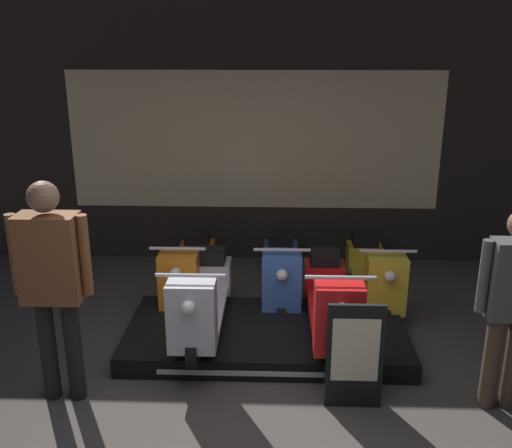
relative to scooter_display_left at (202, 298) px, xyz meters
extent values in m
plane|color=#423D38|center=(0.39, -1.28, -0.49)|extent=(30.00, 30.00, 0.00)
cube|color=#28231E|center=(0.39, 2.33, 1.11)|extent=(8.35, 0.08, 3.20)
cube|color=beige|center=(0.39, 2.29, 1.06)|extent=(4.59, 0.01, 1.70)
cube|color=black|center=(0.58, 0.05, -0.40)|extent=(2.59, 1.27, 0.18)
cube|color=silver|center=(0.58, -0.59, -0.41)|extent=(1.82, 0.01, 0.05)
cylinder|color=black|center=(0.00, -0.65, -0.17)|extent=(0.09, 0.28, 0.28)
cylinder|color=black|center=(0.00, 0.75, -0.17)|extent=(0.09, 0.28, 0.28)
cube|color=#BCBCC1|center=(0.00, 0.05, -0.18)|extent=(0.37, 1.32, 0.05)
cube|color=#BCBCC1|center=(0.00, -0.63, 0.14)|extent=(0.39, 0.25, 0.58)
cube|color=#BCBCC1|center=(0.00, 0.73, -0.09)|extent=(0.40, 0.30, 0.33)
cube|color=black|center=(0.00, 0.72, 0.14)|extent=(0.29, 0.27, 0.13)
cylinder|color=silver|center=(0.00, -0.64, 0.49)|extent=(0.55, 0.03, 0.03)
sphere|color=white|center=(0.00, -0.81, 0.30)|extent=(0.11, 0.11, 0.11)
cylinder|color=black|center=(1.17, -0.65, -0.17)|extent=(0.09, 0.28, 0.28)
cylinder|color=black|center=(1.17, 0.75, -0.17)|extent=(0.09, 0.28, 0.28)
cube|color=red|center=(1.17, 0.05, -0.18)|extent=(0.37, 1.32, 0.05)
cube|color=red|center=(1.17, -0.63, 0.14)|extent=(0.39, 0.25, 0.58)
cube|color=red|center=(1.17, 0.73, -0.09)|extent=(0.40, 0.30, 0.33)
cube|color=black|center=(1.17, 0.72, 0.14)|extent=(0.29, 0.27, 0.13)
cylinder|color=silver|center=(1.17, -0.64, 0.49)|extent=(0.55, 0.03, 0.03)
sphere|color=white|center=(1.17, -0.81, 0.30)|extent=(0.11, 0.11, 0.11)
cylinder|color=black|center=(-0.29, 0.44, -0.35)|extent=(0.09, 0.28, 0.28)
cylinder|color=black|center=(-0.29, 1.84, -0.35)|extent=(0.09, 0.28, 0.28)
cube|color=orange|center=(-0.29, 1.14, -0.36)|extent=(0.37, 1.32, 0.05)
cube|color=orange|center=(-0.29, 0.46, -0.04)|extent=(0.39, 0.25, 0.58)
cube|color=orange|center=(-0.29, 1.82, -0.28)|extent=(0.40, 0.30, 0.33)
cube|color=black|center=(-0.29, 1.81, -0.05)|extent=(0.29, 0.27, 0.13)
cylinder|color=silver|center=(-0.29, 0.45, 0.31)|extent=(0.55, 0.03, 0.03)
sphere|color=white|center=(-0.29, 0.28, 0.12)|extent=(0.11, 0.11, 0.11)
cylinder|color=black|center=(0.73, 0.44, -0.35)|extent=(0.09, 0.28, 0.28)
cylinder|color=black|center=(0.73, 1.84, -0.35)|extent=(0.09, 0.28, 0.28)
cube|color=#386BBC|center=(0.73, 1.14, -0.36)|extent=(0.37, 1.32, 0.05)
cube|color=#386BBC|center=(0.73, 0.46, -0.04)|extent=(0.39, 0.25, 0.58)
cube|color=#386BBC|center=(0.73, 1.82, -0.28)|extent=(0.40, 0.30, 0.33)
cube|color=black|center=(0.73, 1.81, -0.05)|extent=(0.29, 0.27, 0.13)
cylinder|color=silver|center=(0.73, 0.45, 0.31)|extent=(0.55, 0.03, 0.03)
sphere|color=white|center=(0.73, 0.28, 0.12)|extent=(0.11, 0.11, 0.11)
cylinder|color=black|center=(1.75, 0.44, -0.35)|extent=(0.09, 0.28, 0.28)
cylinder|color=black|center=(1.75, 1.84, -0.35)|extent=(0.09, 0.28, 0.28)
cube|color=yellow|center=(1.75, 1.14, -0.36)|extent=(0.37, 1.32, 0.05)
cube|color=yellow|center=(1.75, 0.46, -0.04)|extent=(0.39, 0.25, 0.58)
cube|color=yellow|center=(1.75, 1.82, -0.28)|extent=(0.40, 0.30, 0.33)
cube|color=black|center=(1.75, 1.81, -0.05)|extent=(0.29, 0.27, 0.13)
cylinder|color=silver|center=(1.75, 0.45, 0.31)|extent=(0.55, 0.03, 0.03)
sphere|color=white|center=(1.75, 0.28, 0.12)|extent=(0.11, 0.11, 0.11)
cylinder|color=black|center=(-1.11, -0.84, -0.06)|extent=(0.13, 0.13, 0.85)
cylinder|color=black|center=(-0.91, -0.84, -0.06)|extent=(0.13, 0.13, 0.85)
cube|color=brown|center=(-1.01, -0.84, 0.70)|extent=(0.45, 0.25, 0.68)
cylinder|color=brown|center=(-1.27, -0.84, 0.73)|extent=(0.08, 0.08, 0.62)
cylinder|color=brown|center=(-0.75, -0.84, 0.73)|extent=(0.08, 0.08, 0.62)
sphere|color=brown|center=(-1.01, -0.84, 1.17)|extent=(0.23, 0.23, 0.23)
cylinder|color=#473828|center=(2.32, -0.84, -0.11)|extent=(0.13, 0.13, 0.77)
cylinder|color=#474C47|center=(2.18, -0.84, 0.60)|extent=(0.08, 0.08, 0.56)
cube|color=black|center=(1.27, -0.88, -0.05)|extent=(0.44, 0.04, 0.87)
cube|color=beige|center=(1.27, -0.90, 0.01)|extent=(0.36, 0.01, 0.52)
camera|label=1|loc=(0.66, -4.73, 2.24)|focal=40.00mm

